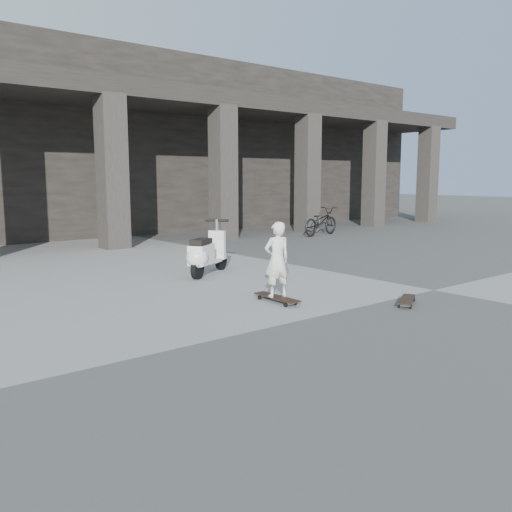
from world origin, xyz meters
TOP-DOWN VIEW (x-y plane):
  - ground at (0.00, 0.00)m, footprint 90.00×90.00m
  - colonnade at (-0.00, 13.77)m, footprint 28.00×8.82m
  - longboard at (-2.62, 0.98)m, footprint 0.23×0.89m
  - skateboard_spare at (-1.21, -0.33)m, footprint 0.72×0.52m
  - child at (-2.62, 0.98)m, footprint 0.46×0.35m
  - scooter at (-2.27, 3.48)m, footprint 1.34×0.93m
  - bicycle at (4.80, 7.30)m, footprint 1.81×0.91m

SIDE VIEW (x-z plane):
  - ground at x=0.00m, z-range 0.00..0.00m
  - skateboard_spare at x=-1.21m, z-range 0.02..0.11m
  - longboard at x=-2.62m, z-range 0.03..0.11m
  - scooter at x=-2.27m, z-range -0.11..0.94m
  - bicycle at x=4.80m, z-range 0.00..0.91m
  - child at x=-2.62m, z-range 0.09..1.22m
  - colonnade at x=0.00m, z-range 0.03..6.03m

